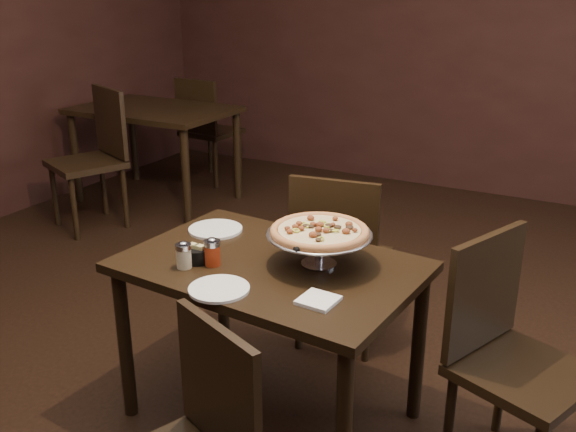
% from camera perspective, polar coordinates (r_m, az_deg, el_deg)
% --- Properties ---
extents(room, '(6.04, 7.04, 2.84)m').
position_cam_1_polar(room, '(2.22, -0.78, 12.31)').
color(room, black).
rests_on(room, ground).
extents(dining_table, '(1.17, 0.83, 0.69)m').
position_cam_1_polar(dining_table, '(2.50, -1.56, -6.06)').
color(dining_table, black).
rests_on(dining_table, ground).
extents(background_table, '(1.22, 0.81, 0.76)m').
position_cam_1_polar(background_table, '(5.26, -11.79, 8.34)').
color(background_table, black).
rests_on(background_table, ground).
extents(pizza_stand, '(0.40, 0.40, 0.16)m').
position_cam_1_polar(pizza_stand, '(2.39, 2.81, -1.40)').
color(pizza_stand, '#ADADB4').
rests_on(pizza_stand, dining_table).
extents(parmesan_shaker, '(0.06, 0.06, 0.11)m').
position_cam_1_polar(parmesan_shaker, '(2.43, -9.25, -3.46)').
color(parmesan_shaker, beige).
rests_on(parmesan_shaker, dining_table).
extents(pepper_flake_shaker, '(0.06, 0.06, 0.11)m').
position_cam_1_polar(pepper_flake_shaker, '(2.43, -6.74, -3.20)').
color(pepper_flake_shaker, maroon).
rests_on(pepper_flake_shaker, dining_table).
extents(packet_caddy, '(0.09, 0.09, 0.07)m').
position_cam_1_polar(packet_caddy, '(2.47, -8.05, -3.42)').
color(packet_caddy, black).
rests_on(packet_caddy, dining_table).
extents(napkin_stack, '(0.13, 0.13, 0.01)m').
position_cam_1_polar(napkin_stack, '(2.17, 2.70, -7.49)').
color(napkin_stack, white).
rests_on(napkin_stack, dining_table).
extents(plate_left, '(0.23, 0.23, 0.01)m').
position_cam_1_polar(plate_left, '(2.78, -6.47, -1.19)').
color(plate_left, white).
rests_on(plate_left, dining_table).
extents(plate_near, '(0.21, 0.21, 0.01)m').
position_cam_1_polar(plate_near, '(2.26, -6.15, -6.45)').
color(plate_near, white).
rests_on(plate_near, dining_table).
extents(serving_spatula, '(0.14, 0.14, 0.02)m').
position_cam_1_polar(serving_spatula, '(2.27, 1.71, -2.68)').
color(serving_spatula, '#ADADB4').
rests_on(serving_spatula, pizza_stand).
extents(chair_far, '(0.47, 0.47, 0.89)m').
position_cam_1_polar(chair_far, '(3.06, 4.57, -3.43)').
color(chair_far, black).
rests_on(chair_far, ground).
extents(chair_side, '(0.54, 0.54, 0.89)m').
position_cam_1_polar(chair_side, '(2.43, 18.96, -11.21)').
color(chair_side, black).
rests_on(chair_side, ground).
extents(bg_chair_far, '(0.46, 0.46, 0.93)m').
position_cam_1_polar(bg_chair_far, '(5.72, -7.30, 7.91)').
color(bg_chair_far, black).
rests_on(bg_chair_far, ground).
extents(bg_chair_near, '(0.61, 0.61, 1.00)m').
position_cam_1_polar(bg_chair_near, '(4.83, -16.74, 5.40)').
color(bg_chair_near, black).
rests_on(bg_chair_near, ground).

